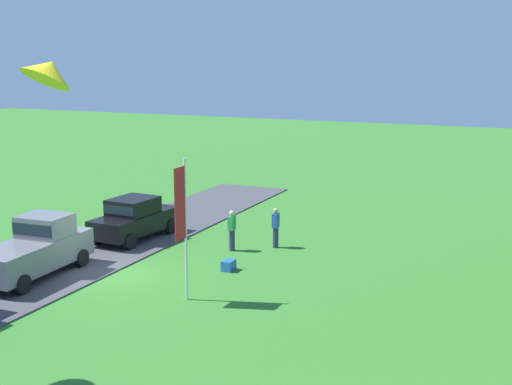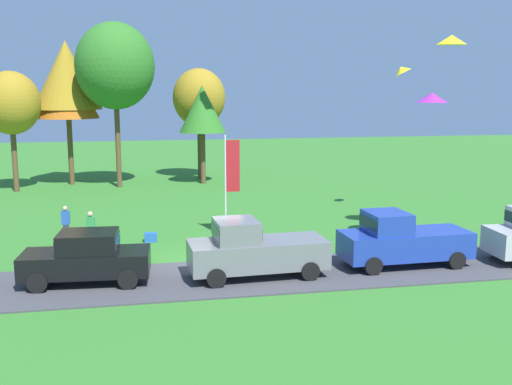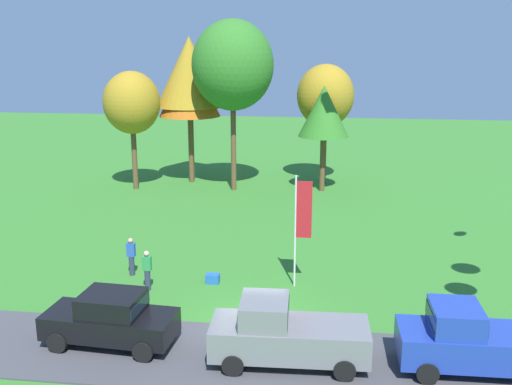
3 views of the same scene
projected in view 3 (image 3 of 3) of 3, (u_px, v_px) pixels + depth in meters
The scene contains 15 objects.
ground_plane at pixel (252, 327), 21.63m from camera, with size 120.00×120.00×0.00m, color #337528.
pavement_strip at pixel (243, 357), 19.51m from camera, with size 36.00×4.40×0.06m, color #424247.
car_sedan_by_flagpole at pixel (111, 317), 20.07m from camera, with size 4.51×2.20×1.84m.
car_pickup_mid_row at pixel (283, 332), 18.92m from camera, with size 5.07×2.21×2.14m.
car_pickup_far_end at pixel (474, 340), 18.45m from camera, with size 5.04×2.14×2.14m.
person_beside_suv at pixel (131, 256), 26.16m from camera, with size 0.36×0.24×1.71m.
person_on_lawn at pixel (147, 270), 24.60m from camera, with size 0.36×0.24×1.71m.
tree_far_right at pixel (132, 103), 40.11m from camera, with size 3.81×3.81×8.05m.
tree_center_back at pixel (190, 72), 42.07m from camera, with size 4.87×4.87×10.29m.
tree_left_of_center at pixel (189, 86), 41.84m from camera, with size 4.31×4.31×9.11m.
tree_right_of_center at pixel (233, 66), 39.19m from camera, with size 5.40×5.40×11.39m.
tree_lone_near at pixel (324, 112), 39.70m from camera, with size 3.38×3.38×7.14m.
tree_far_left at pixel (325, 96), 41.88m from camera, with size 3.99×3.99×8.43m.
flag_banner at pixel (301, 217), 24.45m from camera, with size 0.71×0.08×4.78m.
cooler_box at pixel (213, 279), 25.48m from camera, with size 0.56×0.40×0.40m, color blue.
Camera 3 is at (2.65, -19.55, 10.10)m, focal length 42.00 mm.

